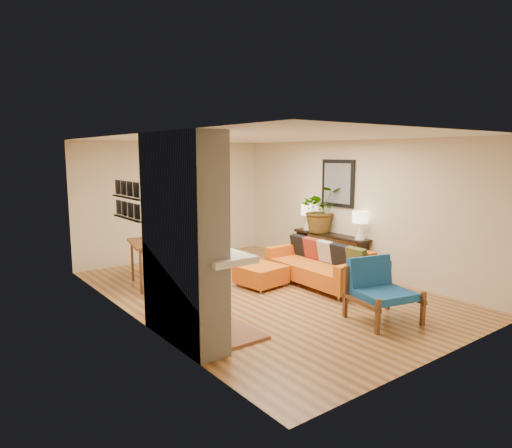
# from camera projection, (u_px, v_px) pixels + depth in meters

# --- Properties ---
(room_shell) EXTENTS (6.50, 6.50, 6.50)m
(room_shell) POSITION_uv_depth(u_px,v_px,m) (211.00, 204.00, 10.05)
(room_shell) COLOR #B68046
(room_shell) RESTS_ON ground
(fireplace) EXTENTS (1.09, 1.68, 2.60)m
(fireplace) POSITION_uv_depth(u_px,v_px,m) (185.00, 243.00, 5.64)
(fireplace) COLOR white
(fireplace) RESTS_ON ground
(sofa) EXTENTS (0.91, 2.02, 0.79)m
(sofa) POSITION_uv_depth(u_px,v_px,m) (320.00, 265.00, 8.23)
(sofa) COLOR silver
(sofa) RESTS_ON ground
(ottoman) EXTENTS (0.82, 0.82, 0.37)m
(ottoman) POSITION_uv_depth(u_px,v_px,m) (261.00, 274.00, 8.12)
(ottoman) COLOR silver
(ottoman) RESTS_ON ground
(blue_chair) EXTENTS (0.99, 0.97, 0.87)m
(blue_chair) POSITION_uv_depth(u_px,v_px,m) (378.00, 287.00, 6.47)
(blue_chair) COLOR brown
(blue_chair) RESTS_ON ground
(dining_table) EXTENTS (1.05, 1.86, 0.98)m
(dining_table) POSITION_uv_depth(u_px,v_px,m) (157.00, 250.00, 8.13)
(dining_table) COLOR brown
(dining_table) RESTS_ON ground
(console_table) EXTENTS (0.34, 1.85, 0.72)m
(console_table) POSITION_uv_depth(u_px,v_px,m) (330.00, 241.00, 9.28)
(console_table) COLOR black
(console_table) RESTS_ON ground
(lamp_near) EXTENTS (0.30, 0.30, 0.54)m
(lamp_near) POSITION_uv_depth(u_px,v_px,m) (360.00, 222.00, 8.62)
(lamp_near) COLOR white
(lamp_near) RESTS_ON console_table
(lamp_far) EXTENTS (0.30, 0.30, 0.54)m
(lamp_far) POSITION_uv_depth(u_px,v_px,m) (308.00, 214.00, 9.74)
(lamp_far) COLOR white
(lamp_far) RESTS_ON console_table
(houseplant) EXTENTS (1.10, 1.04, 0.96)m
(houseplant) POSITION_uv_depth(u_px,v_px,m) (321.00, 209.00, 9.41)
(houseplant) COLOR #1E5919
(houseplant) RESTS_ON console_table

